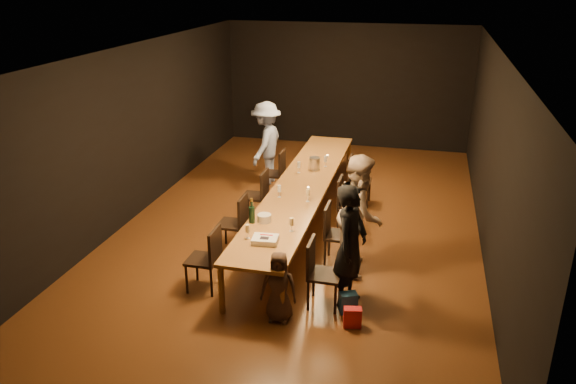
% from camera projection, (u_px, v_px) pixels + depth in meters
% --- Properties ---
extents(ground, '(10.00, 10.00, 0.00)m').
position_uv_depth(ground, '(301.00, 224.00, 9.85)').
color(ground, '#472711').
rests_on(ground, ground).
extents(room_shell, '(6.04, 10.04, 3.02)m').
position_uv_depth(room_shell, '(303.00, 108.00, 9.08)').
color(room_shell, black).
rests_on(room_shell, ground).
extents(table, '(0.90, 6.00, 0.75)m').
position_uv_depth(table, '(302.00, 187.00, 9.59)').
color(table, brown).
rests_on(table, ground).
extents(chair_right_0, '(0.42, 0.42, 0.93)m').
position_uv_depth(chair_right_0, '(325.00, 274.00, 7.32)').
color(chair_right_0, black).
rests_on(chair_right_0, ground).
extents(chair_right_1, '(0.42, 0.42, 0.93)m').
position_uv_depth(chair_right_1, '(339.00, 235.00, 8.40)').
color(chair_right_1, black).
rests_on(chair_right_1, ground).
extents(chair_right_2, '(0.42, 0.42, 0.93)m').
position_uv_depth(chair_right_2, '(351.00, 205.00, 9.48)').
color(chair_right_2, black).
rests_on(chair_right_2, ground).
extents(chair_right_3, '(0.42, 0.42, 0.93)m').
position_uv_depth(chair_right_3, '(360.00, 180.00, 10.57)').
color(chair_right_3, black).
rests_on(chair_right_3, ground).
extents(chair_left_0, '(0.42, 0.42, 0.93)m').
position_uv_depth(chair_left_0, '(203.00, 259.00, 7.70)').
color(chair_left_0, black).
rests_on(chair_left_0, ground).
extents(chair_left_1, '(0.42, 0.42, 0.93)m').
position_uv_depth(chair_left_1, '(232.00, 223.00, 8.78)').
color(chair_left_1, black).
rests_on(chair_left_1, ground).
extents(chair_left_2, '(0.42, 0.42, 0.93)m').
position_uv_depth(chair_left_2, '(255.00, 195.00, 9.87)').
color(chair_left_2, black).
rests_on(chair_left_2, ground).
extents(chair_left_3, '(0.42, 0.42, 0.93)m').
position_uv_depth(chair_left_3, '(273.00, 173.00, 10.95)').
color(chair_left_3, black).
rests_on(chair_left_3, ground).
extents(woman_birthday, '(0.53, 0.69, 1.67)m').
position_uv_depth(woman_birthday, '(350.00, 246.00, 7.26)').
color(woman_birthday, black).
rests_on(woman_birthday, ground).
extents(woman_tan, '(0.71, 0.89, 1.77)m').
position_uv_depth(woman_tan, '(360.00, 213.00, 8.10)').
color(woman_tan, '#CCB099').
rests_on(woman_tan, ground).
extents(man_blue, '(0.74, 1.16, 1.71)m').
position_uv_depth(man_blue, '(266.00, 143.00, 11.48)').
color(man_blue, '#8497CC').
rests_on(man_blue, ground).
extents(child, '(0.48, 0.33, 0.94)m').
position_uv_depth(child, '(279.00, 287.00, 7.01)').
color(child, '#453127').
rests_on(child, ground).
extents(gift_bag_red, '(0.24, 0.16, 0.26)m').
position_uv_depth(gift_bag_red, '(352.00, 317.00, 6.98)').
color(gift_bag_red, red).
rests_on(gift_bag_red, ground).
extents(gift_bag_blue, '(0.26, 0.23, 0.28)m').
position_uv_depth(gift_bag_blue, '(348.00, 303.00, 7.28)').
color(gift_bag_blue, '#2A69B6').
rests_on(gift_bag_blue, ground).
extents(birthday_cake, '(0.37, 0.30, 0.08)m').
position_uv_depth(birthday_cake, '(265.00, 240.00, 7.52)').
color(birthday_cake, white).
rests_on(birthday_cake, table).
extents(plate_stack, '(0.21, 0.21, 0.11)m').
position_uv_depth(plate_stack, '(264.00, 218.00, 8.14)').
color(plate_stack, silver).
rests_on(plate_stack, table).
extents(champagne_bottle, '(0.12, 0.12, 0.38)m').
position_uv_depth(champagne_bottle, '(252.00, 211.00, 8.06)').
color(champagne_bottle, black).
rests_on(champagne_bottle, table).
extents(ice_bucket, '(0.26, 0.26, 0.22)m').
position_uv_depth(ice_bucket, '(315.00, 163.00, 10.28)').
color(ice_bucket, '#BCBDC1').
rests_on(ice_bucket, table).
extents(wineglass_0, '(0.06, 0.06, 0.21)m').
position_uv_depth(wineglass_0, '(248.00, 232.00, 7.61)').
color(wineglass_0, beige).
rests_on(wineglass_0, table).
extents(wineglass_1, '(0.06, 0.06, 0.21)m').
position_uv_depth(wineglass_1, '(291.00, 225.00, 7.81)').
color(wineglass_1, beige).
rests_on(wineglass_1, table).
extents(wineglass_2, '(0.06, 0.06, 0.21)m').
position_uv_depth(wineglass_2, '(279.00, 191.00, 9.00)').
color(wineglass_2, silver).
rests_on(wineglass_2, table).
extents(wineglass_3, '(0.06, 0.06, 0.21)m').
position_uv_depth(wineglass_3, '(308.00, 195.00, 8.83)').
color(wineglass_3, beige).
rests_on(wineglass_3, table).
extents(wineglass_4, '(0.06, 0.06, 0.21)m').
position_uv_depth(wineglass_4, '(299.00, 167.00, 10.08)').
color(wineglass_4, silver).
rests_on(wineglass_4, table).
extents(wineglass_5, '(0.06, 0.06, 0.21)m').
position_uv_depth(wineglass_5, '(325.00, 161.00, 10.40)').
color(wineglass_5, silver).
rests_on(wineglass_5, table).
extents(tealight_near, '(0.05, 0.05, 0.03)m').
position_uv_depth(tealight_near, '(275.00, 244.00, 7.47)').
color(tealight_near, '#B2B7B2').
rests_on(tealight_near, table).
extents(tealight_mid, '(0.05, 0.05, 0.03)m').
position_uv_depth(tealight_mid, '(308.00, 188.00, 9.37)').
color(tealight_mid, '#B2B7B2').
rests_on(tealight_mid, table).
extents(tealight_far, '(0.05, 0.05, 0.03)m').
position_uv_depth(tealight_far, '(327.00, 156.00, 10.99)').
color(tealight_far, '#B2B7B2').
rests_on(tealight_far, table).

